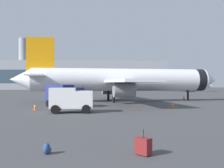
{
  "coord_description": "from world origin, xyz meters",
  "views": [
    {
      "loc": [
        0.1,
        -5.92,
        3.04
      ],
      "look_at": [
        1.77,
        23.7,
        3.0
      ],
      "focal_mm": 43.06,
      "sensor_mm": 36.0,
      "label": 1
    }
  ],
  "objects_px": {
    "traveller_backpack": "(47,149)",
    "safety_cone_near": "(173,105)",
    "cargo_van": "(71,99)",
    "safety_cone_mid": "(184,97)",
    "airplane_taxiing": "(184,86)",
    "airplane_at_gate": "(121,80)",
    "safety_cone_far": "(35,107)",
    "rolling_suitcase": "(143,146)",
    "service_truck": "(64,95)"
  },
  "relations": [
    {
      "from": "safety_cone_far",
      "to": "service_truck",
      "type": "bearing_deg",
      "value": 55.16
    },
    {
      "from": "service_truck",
      "to": "rolling_suitcase",
      "type": "relative_size",
      "value": 4.71
    },
    {
      "from": "airplane_at_gate",
      "to": "safety_cone_far",
      "type": "bearing_deg",
      "value": -128.48
    },
    {
      "from": "rolling_suitcase",
      "to": "safety_cone_mid",
      "type": "bearing_deg",
      "value": 69.46
    },
    {
      "from": "airplane_at_gate",
      "to": "safety_cone_mid",
      "type": "relative_size",
      "value": 43.14
    },
    {
      "from": "airplane_taxiing",
      "to": "cargo_van",
      "type": "xyz_separation_m",
      "value": [
        -36.95,
        -75.63,
        -0.74
      ]
    },
    {
      "from": "cargo_van",
      "to": "safety_cone_far",
      "type": "height_order",
      "value": "cargo_van"
    },
    {
      "from": "service_truck",
      "to": "cargo_van",
      "type": "xyz_separation_m",
      "value": [
        1.55,
        -7.14,
        -0.16
      ]
    },
    {
      "from": "safety_cone_near",
      "to": "safety_cone_mid",
      "type": "height_order",
      "value": "safety_cone_mid"
    },
    {
      "from": "safety_cone_far",
      "to": "traveller_backpack",
      "type": "xyz_separation_m",
      "value": [
        4.96,
        -19.61,
        -0.15
      ]
    },
    {
      "from": "cargo_van",
      "to": "rolling_suitcase",
      "type": "xyz_separation_m",
      "value": [
        4.71,
        -16.92,
        -1.06
      ]
    },
    {
      "from": "airplane_taxiing",
      "to": "safety_cone_mid",
      "type": "xyz_separation_m",
      "value": [
        -17.67,
        -53.65,
        -1.78
      ]
    },
    {
      "from": "safety_cone_near",
      "to": "airplane_at_gate",
      "type": "bearing_deg",
      "value": 113.97
    },
    {
      "from": "traveller_backpack",
      "to": "airplane_at_gate",
      "type": "bearing_deg",
      "value": 79.51
    },
    {
      "from": "service_truck",
      "to": "safety_cone_far",
      "type": "distance_m",
      "value": 5.08
    },
    {
      "from": "airplane_taxiing",
      "to": "rolling_suitcase",
      "type": "relative_size",
      "value": 18.8
    },
    {
      "from": "airplane_taxiing",
      "to": "service_truck",
      "type": "relative_size",
      "value": 3.99
    },
    {
      "from": "safety_cone_mid",
      "to": "rolling_suitcase",
      "type": "bearing_deg",
      "value": -110.54
    },
    {
      "from": "cargo_van",
      "to": "rolling_suitcase",
      "type": "bearing_deg",
      "value": -74.44
    },
    {
      "from": "airplane_taxiing",
      "to": "traveller_backpack",
      "type": "height_order",
      "value": "airplane_taxiing"
    },
    {
      "from": "service_truck",
      "to": "traveller_backpack",
      "type": "xyz_separation_m",
      "value": [
        2.15,
        -23.66,
        -1.37
      ]
    },
    {
      "from": "service_truck",
      "to": "traveller_backpack",
      "type": "bearing_deg",
      "value": -84.82
    },
    {
      "from": "traveller_backpack",
      "to": "rolling_suitcase",
      "type": "bearing_deg",
      "value": -5.52
    },
    {
      "from": "airplane_at_gate",
      "to": "safety_cone_mid",
      "type": "distance_m",
      "value": 13.72
    },
    {
      "from": "safety_cone_mid",
      "to": "airplane_at_gate",
      "type": "bearing_deg",
      "value": -159.0
    },
    {
      "from": "airplane_taxiing",
      "to": "traveller_backpack",
      "type": "xyz_separation_m",
      "value": [
        -36.36,
        -92.14,
        -1.95
      ]
    },
    {
      "from": "traveller_backpack",
      "to": "safety_cone_near",
      "type": "bearing_deg",
      "value": 61.59
    },
    {
      "from": "airplane_taxiing",
      "to": "service_truck",
      "type": "height_order",
      "value": "airplane_taxiing"
    },
    {
      "from": "cargo_van",
      "to": "safety_cone_far",
      "type": "xyz_separation_m",
      "value": [
        -4.37,
        3.09,
        -1.07
      ]
    },
    {
      "from": "airplane_taxiing",
      "to": "safety_cone_mid",
      "type": "relative_size",
      "value": 24.95
    },
    {
      "from": "cargo_van",
      "to": "traveller_backpack",
      "type": "xyz_separation_m",
      "value": [
        0.59,
        -16.52,
        -1.22
      ]
    },
    {
      "from": "cargo_van",
      "to": "rolling_suitcase",
      "type": "distance_m",
      "value": 17.59
    },
    {
      "from": "airplane_at_gate",
      "to": "safety_cone_far",
      "type": "height_order",
      "value": "airplane_at_gate"
    },
    {
      "from": "airplane_at_gate",
      "to": "service_truck",
      "type": "relative_size",
      "value": 6.89
    },
    {
      "from": "airplane_at_gate",
      "to": "rolling_suitcase",
      "type": "distance_m",
      "value": 34.33
    },
    {
      "from": "cargo_van",
      "to": "traveller_backpack",
      "type": "distance_m",
      "value": 16.57
    },
    {
      "from": "airplane_taxiing",
      "to": "safety_cone_mid",
      "type": "distance_m",
      "value": 56.52
    },
    {
      "from": "airplane_at_gate",
      "to": "cargo_van",
      "type": "relative_size",
      "value": 7.98
    },
    {
      "from": "airplane_taxiing",
      "to": "safety_cone_far",
      "type": "height_order",
      "value": "airplane_taxiing"
    },
    {
      "from": "safety_cone_near",
      "to": "rolling_suitcase",
      "type": "height_order",
      "value": "rolling_suitcase"
    },
    {
      "from": "airplane_at_gate",
      "to": "safety_cone_mid",
      "type": "height_order",
      "value": "airplane_at_gate"
    },
    {
      "from": "cargo_van",
      "to": "safety_cone_mid",
      "type": "bearing_deg",
      "value": 48.73
    },
    {
      "from": "safety_cone_near",
      "to": "traveller_backpack",
      "type": "relative_size",
      "value": 1.7
    },
    {
      "from": "safety_cone_near",
      "to": "airplane_taxiing",
      "type": "bearing_deg",
      "value": 70.71
    },
    {
      "from": "safety_cone_near",
      "to": "traveller_backpack",
      "type": "distance_m",
      "value": 24.49
    },
    {
      "from": "cargo_van",
      "to": "safety_cone_near",
      "type": "height_order",
      "value": "cargo_van"
    },
    {
      "from": "airplane_at_gate",
      "to": "safety_cone_far",
      "type": "xyz_separation_m",
      "value": [
        -11.21,
        -14.1,
        -3.28
      ]
    },
    {
      "from": "airplane_at_gate",
      "to": "traveller_backpack",
      "type": "xyz_separation_m",
      "value": [
        -6.24,
        -33.71,
        -3.42
      ]
    },
    {
      "from": "service_truck",
      "to": "cargo_van",
      "type": "bearing_deg",
      "value": -77.74
    },
    {
      "from": "airplane_taxiing",
      "to": "traveller_backpack",
      "type": "bearing_deg",
      "value": -111.53
    }
  ]
}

